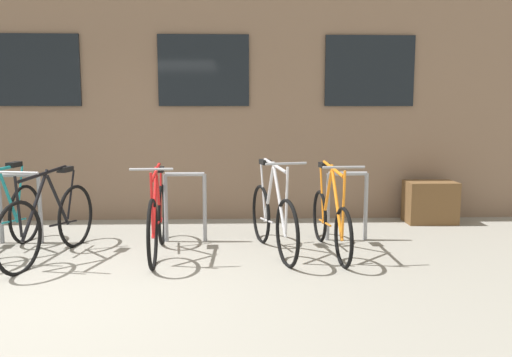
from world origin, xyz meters
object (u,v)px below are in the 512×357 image
object	(u,v)px
bicycle_teal	(2,219)
bicycle_silver	(273,218)
bicycle_orange	(331,220)
bicycle_black	(50,222)
bicycle_red	(158,219)
planter_box	(430,202)

from	to	relation	value
bicycle_teal	bicycle_silver	world-z (taller)	bicycle_silver
bicycle_orange	bicycle_silver	bearing A→B (deg)	179.84
bicycle_teal	bicycle_silver	distance (m)	3.06
bicycle_black	bicycle_silver	bearing A→B (deg)	3.20
bicycle_teal	bicycle_orange	distance (m)	3.72
bicycle_red	planter_box	xyz separation A→B (m)	(3.67, 1.50, -0.10)
bicycle_black	bicycle_silver	xyz separation A→B (m)	(2.45, 0.14, -0.00)
planter_box	bicycle_teal	bearing A→B (deg)	-165.55
bicycle_silver	planter_box	size ratio (longest dim) A/B	2.45
bicycle_black	planter_box	distance (m)	5.09
bicycle_teal	bicycle_black	bearing A→B (deg)	-19.55
bicycle_black	bicycle_red	bearing A→B (deg)	5.85
bicycle_red	bicycle_black	world-z (taller)	bicycle_red
bicycle_teal	bicycle_silver	size ratio (longest dim) A/B	1.00
bicycle_teal	planter_box	xyz separation A→B (m)	(5.43, 1.40, -0.09)
bicycle_red	bicycle_black	size ratio (longest dim) A/B	0.98
bicycle_orange	bicycle_silver	size ratio (longest dim) A/B	1.01
bicycle_red	bicycle_silver	distance (m)	1.30
bicycle_teal	bicycle_black	size ratio (longest dim) A/B	0.95
bicycle_red	bicycle_black	distance (m)	1.16
bicycle_silver	bicycle_red	bearing A→B (deg)	-179.16
bicycle_orange	bicycle_red	bearing A→B (deg)	-179.49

